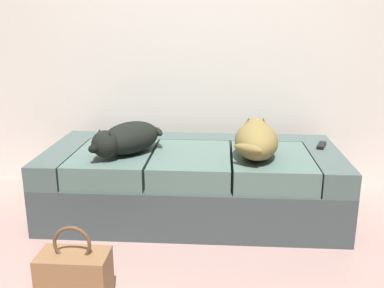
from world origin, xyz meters
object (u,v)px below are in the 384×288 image
object	(u,v)px
couch	(193,182)
tv_remote	(321,145)
dog_dark	(126,139)
dog_tan	(256,139)
handbag	(75,276)

from	to	relation	value
couch	tv_remote	world-z (taller)	tv_remote
dog_dark	tv_remote	xyz separation A→B (m)	(1.25, 0.25, -0.09)
dog_tan	tv_remote	xyz separation A→B (m)	(0.45, 0.23, -0.10)
couch	handbag	world-z (taller)	couch
dog_tan	handbag	xyz separation A→B (m)	(-0.87, -0.89, -0.43)
handbag	dog_dark	bearing A→B (deg)	85.27
tv_remote	handbag	xyz separation A→B (m)	(-1.33, -1.11, -0.33)
couch	dog_tan	xyz separation A→B (m)	(0.40, -0.11, 0.33)
couch	dog_tan	size ratio (longest dim) A/B	3.04
dog_dark	handbag	size ratio (longest dim) A/B	1.42
dog_dark	handbag	bearing A→B (deg)	-94.73
dog_tan	dog_dark	bearing A→B (deg)	-178.34
dog_dark	tv_remote	bearing A→B (deg)	11.24
dog_dark	handbag	xyz separation A→B (m)	(-0.07, -0.86, -0.42)
dog_dark	dog_tan	world-z (taller)	dog_tan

